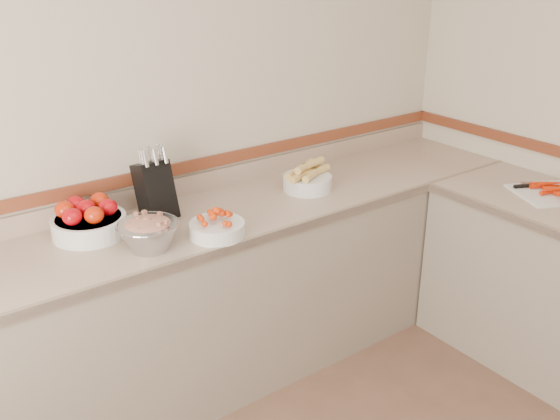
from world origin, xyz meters
TOP-DOWN VIEW (x-y plane):
  - back_wall at (0.00, 2.00)m, footprint 4.00×0.00m
  - counter_back at (0.00, 1.68)m, footprint 4.00×0.65m
  - knife_block at (-0.04, 1.80)m, footprint 0.16×0.19m
  - tomato_bowl at (-0.36, 1.82)m, footprint 0.33×0.33m
  - cherry_tomato_bowl at (0.09, 1.47)m, footprint 0.25×0.25m
  - corn_bowl at (0.77, 1.68)m, footprint 0.29×0.26m
  - rhubarb_bowl at (-0.21, 1.52)m, footprint 0.26×0.26m
  - cutting_board at (1.76, 0.86)m, footprint 0.50×0.45m

SIDE VIEW (x-z plane):
  - counter_back at x=0.00m, z-range -0.09..0.99m
  - cutting_board at x=1.76m, z-range 0.89..0.94m
  - cherry_tomato_bowl at x=0.09m, z-range 0.88..1.01m
  - corn_bowl at x=0.77m, z-range 0.88..1.03m
  - tomato_bowl at x=-0.36m, z-range 0.89..1.05m
  - rhubarb_bowl at x=-0.21m, z-range 0.90..1.05m
  - knife_block at x=-0.04m, z-range 0.87..1.23m
  - back_wall at x=0.00m, z-range -0.70..3.30m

